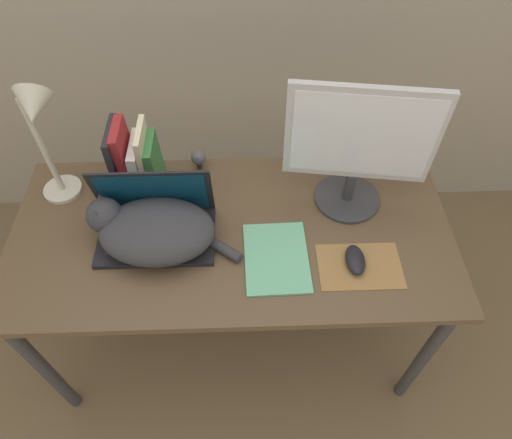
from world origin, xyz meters
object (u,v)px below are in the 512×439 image
object	(u,v)px
webcam	(198,158)
laptop	(156,223)
cat	(152,230)
computer_mouse	(355,260)
book_row	(135,161)
notepad	(276,258)
external_monitor	(359,147)
desk_lamp	(39,127)

from	to	relation	value
webcam	laptop	bearing A→B (deg)	-112.79
cat	webcam	bearing A→B (deg)	69.63
computer_mouse	book_row	bearing A→B (deg)	152.83
laptop	notepad	distance (m)	0.40
external_monitor	webcam	distance (m)	0.57
cat	computer_mouse	size ratio (longest dim) A/B	4.34
desk_lamp	webcam	size ratio (longest dim) A/B	5.79
cat	desk_lamp	world-z (taller)	desk_lamp
book_row	cat	bearing A→B (deg)	-73.34
notepad	external_monitor	bearing A→B (deg)	42.54
cat	notepad	bearing A→B (deg)	-10.41
webcam	desk_lamp	bearing A→B (deg)	-163.72
book_row	external_monitor	bearing A→B (deg)	-7.59
external_monitor	desk_lamp	distance (m)	0.95
cat	desk_lamp	size ratio (longest dim) A/B	1.04
laptop	cat	size ratio (longest dim) A/B	0.77
desk_lamp	webcam	xyz separation A→B (m)	(0.44, 0.13, -0.26)
desk_lamp	notepad	size ratio (longest dim) A/B	1.70
laptop	webcam	distance (m)	0.32
cat	external_monitor	distance (m)	0.68
webcam	computer_mouse	bearing A→B (deg)	-41.17
laptop	webcam	size ratio (longest dim) A/B	4.67
computer_mouse	book_row	distance (m)	0.79
cat	laptop	bearing A→B (deg)	87.13
laptop	computer_mouse	bearing A→B (deg)	-12.90
cat	external_monitor	world-z (taller)	external_monitor
cat	book_row	distance (m)	0.28
laptop	external_monitor	world-z (taller)	external_monitor
computer_mouse	external_monitor	bearing A→B (deg)	86.20
cat	computer_mouse	xyz separation A→B (m)	(0.62, -0.10, -0.05)
book_row	computer_mouse	bearing A→B (deg)	-27.17
external_monitor	notepad	size ratio (longest dim) A/B	1.69
external_monitor	webcam	world-z (taller)	external_monitor
computer_mouse	webcam	xyz separation A→B (m)	(-0.50, 0.43, 0.03)
desk_lamp	notepad	bearing A→B (deg)	-21.97
book_row	desk_lamp	world-z (taller)	desk_lamp
book_row	notepad	world-z (taller)	book_row
webcam	cat	bearing A→B (deg)	-110.37
laptop	desk_lamp	distance (m)	0.44
external_monitor	computer_mouse	distance (m)	0.35
laptop	computer_mouse	world-z (taller)	laptop
external_monitor	book_row	world-z (taller)	external_monitor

